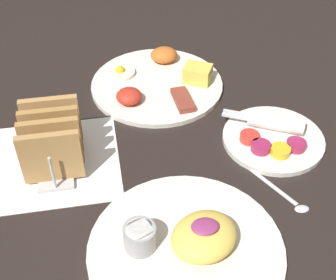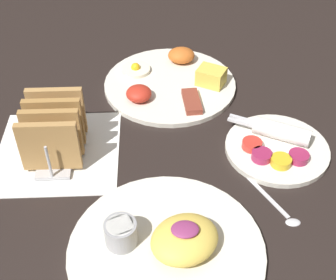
{
  "view_description": "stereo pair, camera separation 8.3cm",
  "coord_description": "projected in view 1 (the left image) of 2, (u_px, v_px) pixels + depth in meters",
  "views": [
    {
      "loc": [
        -0.14,
        -0.61,
        0.58
      ],
      "look_at": [
        -0.03,
        0.0,
        0.03
      ],
      "focal_mm": 50.0,
      "sensor_mm": 36.0,
      "label": 1
    },
    {
      "loc": [
        -0.05,
        -0.62,
        0.58
      ],
      "look_at": [
        -0.03,
        0.0,
        0.03
      ],
      "focal_mm": 50.0,
      "sensor_mm": 36.0,
      "label": 2
    }
  ],
  "objects": [
    {
      "name": "ground_plane",
      "position": [
        183.0,
        152.0,
        0.85
      ],
      "size": [
        3.0,
        3.0,
        0.0
      ],
      "primitive_type": "plane",
      "color": "black"
    },
    {
      "name": "plate_breakfast",
      "position": [
        158.0,
        82.0,
        1.0
      ],
      "size": [
        0.28,
        0.28,
        0.05
      ],
      "color": "silver",
      "rests_on": "ground_plane"
    },
    {
      "name": "plate_foreground",
      "position": [
        187.0,
        245.0,
        0.68
      ],
      "size": [
        0.29,
        0.29,
        0.06
      ],
      "color": "silver",
      "rests_on": "ground_plane"
    },
    {
      "name": "napkin_flat",
      "position": [
        57.0,
        161.0,
        0.83
      ],
      "size": [
        0.22,
        0.22,
        0.0
      ],
      "color": "white",
      "rests_on": "ground_plane"
    },
    {
      "name": "plate_condiments",
      "position": [
        273.0,
        136.0,
        0.87
      ],
      "size": [
        0.19,
        0.19,
        0.04
      ],
      "color": "silver",
      "rests_on": "ground_plane"
    },
    {
      "name": "teaspoon",
      "position": [
        287.0,
        196.0,
        0.77
      ],
      "size": [
        0.07,
        0.12,
        0.01
      ],
      "color": "silver",
      "rests_on": "ground_plane"
    },
    {
      "name": "toast_rack",
      "position": [
        52.0,
        140.0,
        0.8
      ],
      "size": [
        0.1,
        0.15,
        0.1
      ],
      "color": "#B7B7BC",
      "rests_on": "ground_plane"
    }
  ]
}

